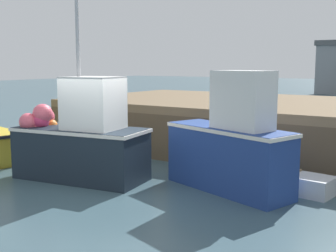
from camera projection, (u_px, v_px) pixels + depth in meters
name	position (u px, v px, depth m)	size (l,w,h in m)	color
ground	(102.00, 188.00, 10.20)	(120.00, 160.00, 0.10)	#38515B
pier	(259.00, 111.00, 14.09)	(13.03, 6.91, 1.62)	brown
fishing_boat_near_right	(81.00, 140.00, 10.70)	(3.46, 1.88, 4.89)	#19232D
fishing_boat_mid	(231.00, 146.00, 9.68)	(3.27, 1.94, 2.69)	navy
rowboat	(293.00, 182.00, 9.77)	(1.84, 0.99, 0.45)	silver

